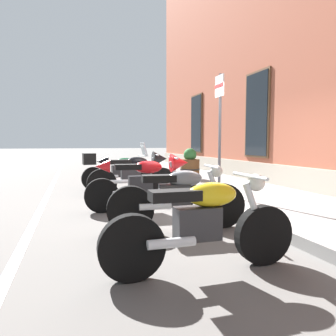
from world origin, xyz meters
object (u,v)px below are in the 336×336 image
motorcycle_grey_naked (179,198)px  parking_sign (220,118)px  motorcycle_green_touring (117,170)px  motorcycle_yellow_naked (204,224)px  motorcycle_black_sport (136,172)px  motorcycle_red_sport (148,180)px  barrel_planter (190,166)px

motorcycle_grey_naked → parking_sign: size_ratio=0.80×
motorcycle_green_touring → motorcycle_yellow_naked: (5.84, 0.06, -0.06)m
motorcycle_black_sport → motorcycle_yellow_naked: 4.47m
parking_sign → motorcycle_black_sport: bearing=-128.5°
motorcycle_red_sport → motorcycle_green_touring: bearing=-176.4°
motorcycle_yellow_naked → motorcycle_grey_naked: bearing=170.5°
motorcycle_red_sport → motorcycle_grey_naked: size_ratio=1.05×
parking_sign → barrel_planter: (-3.04, 0.50, -1.23)m
motorcycle_green_touring → parking_sign: size_ratio=0.85×
motorcycle_black_sport → motorcycle_red_sport: (1.53, -0.07, 0.00)m
parking_sign → barrel_planter: size_ratio=2.67×
parking_sign → barrel_planter: 3.32m
motorcycle_black_sport → barrel_planter: 2.73m
barrel_planter → motorcycle_black_sport: bearing=-48.5°
motorcycle_grey_naked → barrel_planter: barrel_planter is taller
motorcycle_green_touring → barrel_planter: bearing=100.6°
motorcycle_green_touring → barrel_planter: (-0.43, 2.31, 0.02)m
motorcycle_green_touring → barrel_planter: size_ratio=2.27×
motorcycle_black_sport → parking_sign: parking_sign is taller
motorcycle_red_sport → parking_sign: bearing=100.6°
motorcycle_yellow_naked → parking_sign: parking_sign is taller
motorcycle_black_sport → motorcycle_red_sport: 1.53m
motorcycle_red_sport → barrel_planter: bearing=147.6°
motorcycle_yellow_naked → barrel_planter: (-6.27, 2.24, 0.08)m
motorcycle_green_touring → motorcycle_grey_naked: size_ratio=1.06×
motorcycle_grey_naked → motorcycle_yellow_naked: (1.48, -0.25, -0.00)m
motorcycle_green_touring → motorcycle_grey_naked: bearing=4.1°
motorcycle_grey_naked → barrel_planter: (-4.79, 1.99, 0.08)m
motorcycle_yellow_naked → motorcycle_black_sport: bearing=177.5°
motorcycle_red_sport → motorcycle_yellow_naked: bearing=-2.4°
motorcycle_green_touring → motorcycle_yellow_naked: motorcycle_green_touring is taller
motorcycle_green_touring → parking_sign: bearing=34.7°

